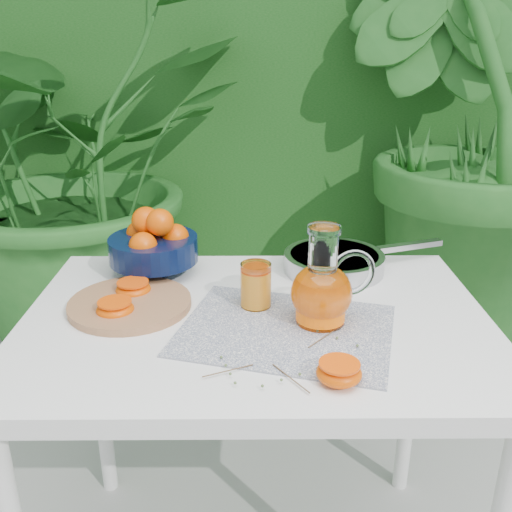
{
  "coord_description": "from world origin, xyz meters",
  "views": [
    {
      "loc": [
        -0.13,
        -1.15,
        1.32
      ],
      "look_at": [
        -0.12,
        -0.04,
        0.88
      ],
      "focal_mm": 40.0,
      "sensor_mm": 36.0,
      "label": 1
    }
  ],
  "objects_px": {
    "white_table": "(256,349)",
    "saute_pan": "(335,261)",
    "cutting_board": "(130,304)",
    "fruit_bowl": "(154,243)",
    "juice_pitcher": "(323,290)"
  },
  "relations": [
    {
      "from": "white_table",
      "to": "saute_pan",
      "type": "xyz_separation_m",
      "value": [
        0.2,
        0.25,
        0.11
      ]
    },
    {
      "from": "cutting_board",
      "to": "fruit_bowl",
      "type": "relative_size",
      "value": 0.99
    },
    {
      "from": "white_table",
      "to": "saute_pan",
      "type": "distance_m",
      "value": 0.34
    },
    {
      "from": "cutting_board",
      "to": "saute_pan",
      "type": "xyz_separation_m",
      "value": [
        0.48,
        0.21,
        0.02
      ]
    },
    {
      "from": "cutting_board",
      "to": "saute_pan",
      "type": "relative_size",
      "value": 0.58
    },
    {
      "from": "white_table",
      "to": "saute_pan",
      "type": "relative_size",
      "value": 2.15
    },
    {
      "from": "fruit_bowl",
      "to": "juice_pitcher",
      "type": "xyz_separation_m",
      "value": [
        0.39,
        -0.27,
        -0.0
      ]
    },
    {
      "from": "white_table",
      "to": "cutting_board",
      "type": "height_order",
      "value": "cutting_board"
    },
    {
      "from": "fruit_bowl",
      "to": "saute_pan",
      "type": "relative_size",
      "value": 0.59
    },
    {
      "from": "juice_pitcher",
      "to": "saute_pan",
      "type": "xyz_separation_m",
      "value": [
        0.07,
        0.28,
        -0.05
      ]
    },
    {
      "from": "white_table",
      "to": "cutting_board",
      "type": "distance_m",
      "value": 0.3
    },
    {
      "from": "fruit_bowl",
      "to": "cutting_board",
      "type": "bearing_deg",
      "value": -97.79
    },
    {
      "from": "white_table",
      "to": "cutting_board",
      "type": "bearing_deg",
      "value": 171.51
    },
    {
      "from": "cutting_board",
      "to": "fruit_bowl",
      "type": "xyz_separation_m",
      "value": [
        0.03,
        0.19,
        0.07
      ]
    },
    {
      "from": "white_table",
      "to": "fruit_bowl",
      "type": "xyz_separation_m",
      "value": [
        -0.25,
        0.24,
        0.16
      ]
    }
  ]
}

